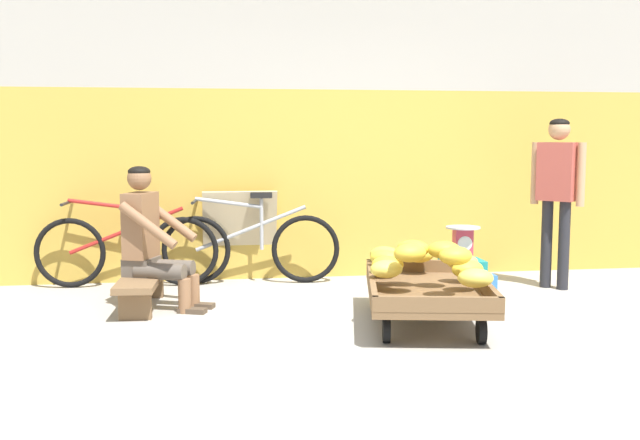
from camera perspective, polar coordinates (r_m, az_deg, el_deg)
name	(u,v)px	position (r m, az deg, el deg)	size (l,w,h in m)	color
ground_plane	(417,353)	(4.84, 7.45, -10.10)	(80.00, 80.00, 0.00)	#A39E93
back_wall	(341,106)	(7.34, 1.61, 8.77)	(16.00, 0.30, 3.34)	gold
banana_cart	(426,292)	(5.49, 8.19, -5.51)	(1.09, 1.57, 0.36)	brown
banana_pile	(423,260)	(5.52, 7.95, -3.04)	(0.92, 1.32, 0.27)	yellow
low_bench	(142,283)	(6.13, -13.54, -4.77)	(0.36, 1.11, 0.27)	brown
vendor_seated	(151,238)	(6.03, -12.88, -1.38)	(0.74, 0.61, 1.14)	brown
plastic_crate	(462,277)	(6.62, 10.89, -4.31)	(0.36, 0.28, 0.30)	#19847F
weighing_scale	(463,242)	(6.57, 10.95, -1.71)	(0.30, 0.30, 0.29)	#28282D
bicycle_near_left	(127,249)	(6.99, -14.68, -2.15)	(1.66, 0.48, 0.86)	black
bicycle_far_left	(251,246)	(6.94, -5.37, -2.02)	(1.66, 0.48, 0.86)	black
sign_board	(240,235)	(7.12, -6.20, -1.18)	(0.70, 0.29, 0.87)	#C6B289
customer_adult	(557,184)	(6.95, 17.82, 2.68)	(0.36, 0.38, 1.53)	#232328
shopping_bag	(484,289)	(6.27, 12.55, -5.22)	(0.18, 0.12, 0.24)	#3370B7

